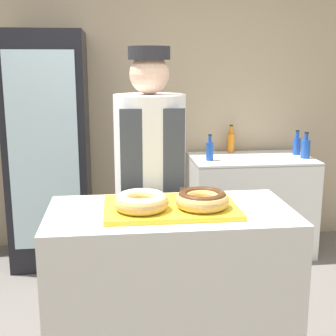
% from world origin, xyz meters
% --- Properties ---
extents(wall_back, '(8.00, 0.06, 2.70)m').
position_xyz_m(wall_back, '(0.00, 2.13, 1.35)').
color(wall_back, tan).
rests_on(wall_back, ground_plane).
extents(display_counter, '(1.16, 0.60, 0.96)m').
position_xyz_m(display_counter, '(0.00, 0.00, 0.48)').
color(display_counter, beige).
rests_on(display_counter, ground_plane).
extents(serving_tray, '(0.62, 0.42, 0.02)m').
position_xyz_m(serving_tray, '(0.00, 0.00, 0.97)').
color(serving_tray, yellow).
rests_on(serving_tray, display_counter).
extents(donut_light_glaze, '(0.25, 0.25, 0.08)m').
position_xyz_m(donut_light_glaze, '(-0.14, -0.06, 1.03)').
color(donut_light_glaze, tan).
rests_on(donut_light_glaze, serving_tray).
extents(donut_chocolate_glaze, '(0.25, 0.25, 0.08)m').
position_xyz_m(donut_chocolate_glaze, '(0.14, -0.06, 1.03)').
color(donut_chocolate_glaze, tan).
rests_on(donut_chocolate_glaze, serving_tray).
extents(brownie_back_left, '(0.08, 0.08, 0.03)m').
position_xyz_m(brownie_back_left, '(-0.11, 0.15, 1.00)').
color(brownie_back_left, black).
rests_on(brownie_back_left, serving_tray).
extents(brownie_back_right, '(0.08, 0.08, 0.03)m').
position_xyz_m(brownie_back_right, '(0.11, 0.15, 1.00)').
color(brownie_back_right, black).
rests_on(brownie_back_right, serving_tray).
extents(baker_person, '(0.42, 0.42, 1.73)m').
position_xyz_m(baker_person, '(-0.05, 0.58, 0.90)').
color(baker_person, '#4C4C51').
rests_on(baker_person, ground_plane).
extents(beverage_fridge, '(0.63, 0.64, 1.88)m').
position_xyz_m(beverage_fridge, '(-0.78, 1.75, 0.94)').
color(beverage_fridge, black).
rests_on(beverage_fridge, ground_plane).
extents(chest_freezer, '(1.04, 0.63, 0.85)m').
position_xyz_m(chest_freezer, '(0.92, 1.75, 0.43)').
color(chest_freezer, white).
rests_on(chest_freezer, ground_plane).
extents(bottle_orange, '(0.07, 0.07, 0.25)m').
position_xyz_m(bottle_orange, '(0.80, 2.01, 0.94)').
color(bottle_orange, orange).
rests_on(bottle_orange, chest_freezer).
extents(bottle_blue, '(0.07, 0.07, 0.22)m').
position_xyz_m(bottle_blue, '(1.35, 1.83, 0.93)').
color(bottle_blue, '#1E4CB2').
rests_on(bottle_blue, chest_freezer).
extents(bottle_blue_b, '(0.08, 0.08, 0.23)m').
position_xyz_m(bottle_blue_b, '(1.36, 1.67, 0.93)').
color(bottle_blue_b, '#1E4CB2').
rests_on(bottle_blue_b, chest_freezer).
extents(bottle_blue_b_b, '(0.06, 0.06, 0.22)m').
position_xyz_m(bottle_blue_b_b, '(0.53, 1.66, 0.93)').
color(bottle_blue_b_b, '#1E4CB2').
rests_on(bottle_blue_b_b, chest_freezer).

